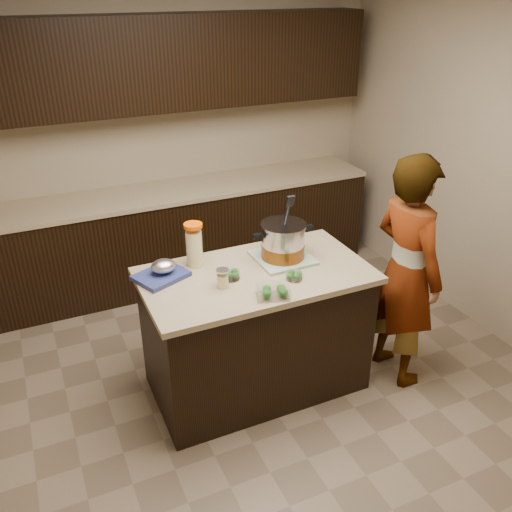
# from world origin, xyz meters

# --- Properties ---
(ground_plane) EXTENTS (4.00, 4.00, 0.00)m
(ground_plane) POSITION_xyz_m (0.00, 0.00, 0.00)
(ground_plane) COLOR brown
(ground_plane) RESTS_ON ground
(room_shell) EXTENTS (4.04, 4.04, 2.72)m
(room_shell) POSITION_xyz_m (0.00, 0.00, 1.71)
(room_shell) COLOR tan
(room_shell) RESTS_ON ground
(back_cabinets) EXTENTS (3.60, 0.63, 2.33)m
(back_cabinets) POSITION_xyz_m (0.00, 1.74, 0.94)
(back_cabinets) COLOR black
(back_cabinets) RESTS_ON ground
(island) EXTENTS (1.46, 0.81, 0.90)m
(island) POSITION_xyz_m (0.00, 0.00, 0.45)
(island) COLOR black
(island) RESTS_ON ground
(dish_towel) EXTENTS (0.37, 0.37, 0.02)m
(dish_towel) POSITION_xyz_m (0.24, 0.10, 0.91)
(dish_towel) COLOR #557952
(dish_towel) RESTS_ON island
(stock_pot) EXTENTS (0.42, 0.32, 0.43)m
(stock_pot) POSITION_xyz_m (0.24, 0.10, 1.02)
(stock_pot) COLOR #B7B7BC
(stock_pot) RESTS_ON dish_towel
(lemonade_pitcher) EXTENTS (0.15, 0.15, 0.29)m
(lemonade_pitcher) POSITION_xyz_m (-0.32, 0.26, 1.04)
(lemonade_pitcher) COLOR beige
(lemonade_pitcher) RESTS_ON island
(mason_jar) EXTENTS (0.10, 0.10, 0.13)m
(mason_jar) POSITION_xyz_m (-0.26, -0.08, 0.96)
(mason_jar) COLOR beige
(mason_jar) RESTS_ON island
(broccoli_tub_left) EXTENTS (0.13, 0.13, 0.05)m
(broccoli_tub_left) POSITION_xyz_m (-0.17, -0.00, 0.92)
(broccoli_tub_left) COLOR silver
(broccoli_tub_left) RESTS_ON island
(broccoli_tub_right) EXTENTS (0.13, 0.13, 0.05)m
(broccoli_tub_right) POSITION_xyz_m (0.18, -0.17, 0.92)
(broccoli_tub_right) COLOR silver
(broccoli_tub_right) RESTS_ON island
(broccoli_tub_rect) EXTENTS (0.23, 0.19, 0.07)m
(broccoli_tub_rect) POSITION_xyz_m (-0.03, -0.30, 0.93)
(broccoli_tub_rect) COLOR silver
(broccoli_tub_rect) RESTS_ON island
(blue_tray) EXTENTS (0.37, 0.34, 0.12)m
(blue_tray) POSITION_xyz_m (-0.56, 0.18, 0.94)
(blue_tray) COLOR navy
(blue_tray) RESTS_ON island
(person) EXTENTS (0.42, 0.62, 1.64)m
(person) POSITION_xyz_m (0.98, -0.27, 0.82)
(person) COLOR gray
(person) RESTS_ON ground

